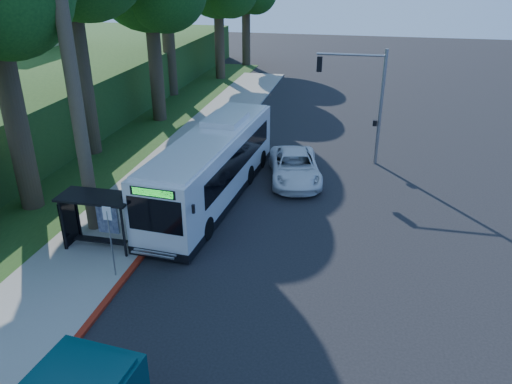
# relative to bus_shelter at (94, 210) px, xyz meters

# --- Properties ---
(ground) EXTENTS (140.00, 140.00, 0.00)m
(ground) POSITION_rel_bus_shelter_xyz_m (7.26, 2.86, -1.81)
(ground) COLOR black
(ground) RESTS_ON ground
(sidewalk) EXTENTS (4.50, 70.00, 0.12)m
(sidewalk) POSITION_rel_bus_shelter_xyz_m (-0.04, 2.86, -1.75)
(sidewalk) COLOR gray
(sidewalk) RESTS_ON ground
(red_curb) EXTENTS (0.25, 30.00, 0.13)m
(red_curb) POSITION_rel_bus_shelter_xyz_m (2.26, -1.14, -1.74)
(red_curb) COLOR maroon
(red_curb) RESTS_ON ground
(grass_verge) EXTENTS (8.00, 70.00, 0.06)m
(grass_verge) POSITION_rel_bus_shelter_xyz_m (-5.74, 7.86, -1.78)
(grass_verge) COLOR #234719
(grass_verge) RESTS_ON ground
(bus_shelter) EXTENTS (3.20, 1.51, 2.55)m
(bus_shelter) POSITION_rel_bus_shelter_xyz_m (0.00, 0.00, 0.00)
(bus_shelter) COLOR black
(bus_shelter) RESTS_ON ground
(stop_sign_pole) EXTENTS (0.35, 0.06, 3.17)m
(stop_sign_pole) POSITION_rel_bus_shelter_xyz_m (1.86, -2.14, 0.28)
(stop_sign_pole) COLOR gray
(stop_sign_pole) RESTS_ON ground
(traffic_signal_pole) EXTENTS (4.10, 0.30, 7.00)m
(traffic_signal_pole) POSITION_rel_bus_shelter_xyz_m (11.04, 12.86, 2.62)
(traffic_signal_pole) COLOR gray
(traffic_signal_pole) RESTS_ON ground
(white_bus) EXTENTS (3.75, 13.24, 3.90)m
(white_bus) POSITION_rel_bus_shelter_xyz_m (3.58, 5.97, 0.10)
(white_bus) COLOR silver
(white_bus) RESTS_ON ground
(pickup) EXTENTS (3.93, 6.31, 1.63)m
(pickup) POSITION_rel_bus_shelter_xyz_m (7.47, 9.16, -0.99)
(pickup) COLOR white
(pickup) RESTS_ON ground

